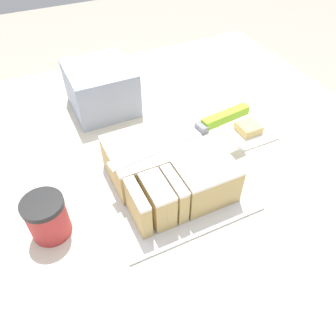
# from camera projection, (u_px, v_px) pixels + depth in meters

# --- Properties ---
(ground_plane) EXTENTS (8.00, 8.00, 0.00)m
(ground_plane) POSITION_uv_depth(u_px,v_px,m) (144.00, 314.00, 1.42)
(ground_plane) COLOR #9E9384
(countertop) EXTENTS (1.40, 1.10, 0.90)m
(countertop) POSITION_uv_depth(u_px,v_px,m) (137.00, 262.00, 1.10)
(countertop) COLOR beige
(countertop) RESTS_ON ground_plane
(cake_board) EXTENTS (0.30, 0.31, 0.01)m
(cake_board) POSITION_uv_depth(u_px,v_px,m) (168.00, 183.00, 0.74)
(cake_board) COLOR silver
(cake_board) RESTS_ON countertop
(cake) EXTENTS (0.23, 0.24, 0.09)m
(cake) POSITION_uv_depth(u_px,v_px,m) (169.00, 167.00, 0.71)
(cake) COLOR tan
(cake) RESTS_ON cake_board
(knife) EXTENTS (0.36, 0.07, 0.02)m
(knife) POSITION_uv_depth(u_px,v_px,m) (209.00, 124.00, 0.74)
(knife) COLOR silver
(knife) RESTS_ON cake
(coffee_cup) EXTENTS (0.08, 0.08, 0.09)m
(coffee_cup) POSITION_uv_depth(u_px,v_px,m) (47.00, 217.00, 0.62)
(coffee_cup) COLOR #B23333
(coffee_cup) RESTS_ON countertop
(paper_napkin) EXTENTS (0.12, 0.12, 0.01)m
(paper_napkin) POSITION_uv_depth(u_px,v_px,m) (247.00, 132.00, 0.87)
(paper_napkin) COLOR white
(paper_napkin) RESTS_ON countertop
(brownie) EXTENTS (0.06, 0.06, 0.02)m
(brownie) POSITION_uv_depth(u_px,v_px,m) (248.00, 128.00, 0.86)
(brownie) COLOR tan
(brownie) RESTS_ON paper_napkin
(storage_box) EXTENTS (0.17, 0.18, 0.13)m
(storage_box) POSITION_uv_depth(u_px,v_px,m) (101.00, 88.00, 0.92)
(storage_box) COLOR #8C99B2
(storage_box) RESTS_ON countertop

